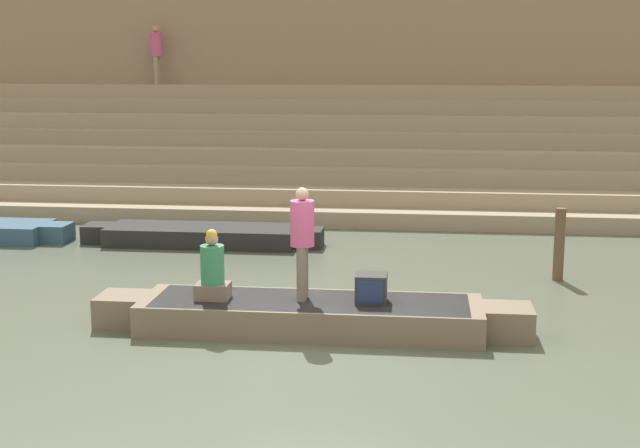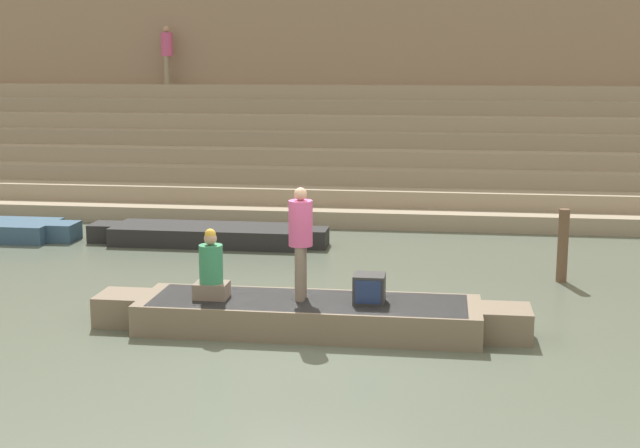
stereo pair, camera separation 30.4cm
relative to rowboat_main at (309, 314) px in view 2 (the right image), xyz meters
The scene contains 10 objects.
ground_plane 0.44m from the rowboat_main, 53.33° to the right, with size 120.00×120.00×0.00m, color #566051.
ghat_steps 11.80m from the rowboat_main, 88.93° to the left, with size 36.00×6.29×3.09m.
back_wall 15.10m from the rowboat_main, 89.14° to the left, with size 34.20×1.28×8.31m.
rowboat_main is the anchor object (origin of this frame).
person_standing 1.16m from the rowboat_main, 152.03° to the left, with size 0.35×0.35×1.64m.
person_rowing 1.55m from the rowboat_main, behind, with size 0.48×0.38×1.03m.
tv_set 0.97m from the rowboat_main, ahead, with size 0.45×0.43×0.41m.
moored_boat_shore 6.46m from the rowboat_main, 117.99° to the left, with size 5.12×1.28×0.38m.
mooring_post 5.28m from the rowboat_main, 40.61° to the left, with size 0.19×0.19×1.30m, color brown.
person_on_steps 15.47m from the rowboat_main, 114.81° to the left, with size 0.34×0.34×1.70m.
Camera 2 is at (1.66, -12.00, 3.92)m, focal length 50.00 mm.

